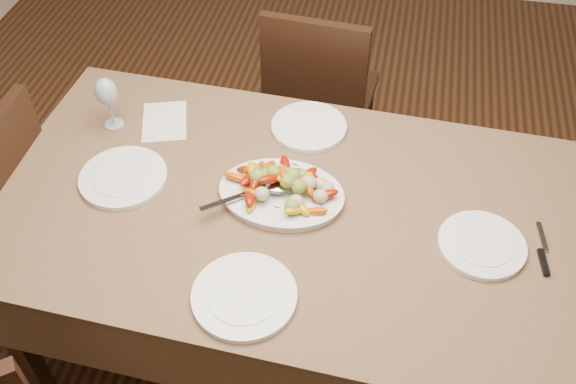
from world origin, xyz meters
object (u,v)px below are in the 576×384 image
(plate_left, at_px, (123,178))
(plate_right, at_px, (482,245))
(plate_near, at_px, (244,296))
(serving_platter, at_px, (281,195))
(dining_table, at_px, (288,279))
(wine_glass, at_px, (109,102))
(chair_far, at_px, (323,95))
(plate_far, at_px, (309,127))

(plate_left, bearing_deg, plate_right, -2.82)
(plate_near, bearing_deg, plate_left, 143.44)
(serving_platter, bearing_deg, dining_table, -47.97)
(plate_right, relative_size, wine_glass, 1.23)
(plate_right, relative_size, plate_near, 0.88)
(plate_near, relative_size, wine_glass, 1.40)
(plate_near, bearing_deg, wine_glass, 135.53)
(dining_table, height_order, plate_near, plate_near)
(chair_far, distance_m, plate_near, 1.31)
(plate_near, xyz_separation_m, wine_glass, (-0.62, 0.61, 0.09))
(chair_far, relative_size, serving_platter, 2.52)
(plate_left, relative_size, plate_right, 1.10)
(serving_platter, xyz_separation_m, plate_right, (0.60, -0.08, -0.00))
(plate_right, bearing_deg, wine_glass, 166.42)
(plate_far, bearing_deg, wine_glass, -170.35)
(dining_table, xyz_separation_m, chair_far, (-0.03, 0.93, 0.10))
(serving_platter, xyz_separation_m, plate_left, (-0.51, -0.02, -0.00))
(wine_glass, bearing_deg, plate_left, -61.88)
(chair_far, relative_size, plate_left, 3.42)
(serving_platter, bearing_deg, plate_near, -93.27)
(plate_far, relative_size, plate_near, 0.91)
(dining_table, relative_size, plate_near, 6.44)
(plate_left, bearing_deg, serving_platter, 2.43)
(plate_far, bearing_deg, plate_left, -146.09)
(plate_far, bearing_deg, plate_near, -93.76)
(dining_table, distance_m, chair_far, 0.93)
(chair_far, height_order, plate_left, chair_far)
(serving_platter, relative_size, wine_glass, 1.84)
(plate_right, relative_size, plate_far, 0.97)
(dining_table, height_order, plate_far, plate_far)
(plate_far, bearing_deg, chair_far, 93.23)
(plate_left, relative_size, plate_far, 1.07)
(dining_table, relative_size, plate_far, 7.10)
(plate_left, distance_m, wine_glass, 0.29)
(serving_platter, distance_m, plate_far, 0.34)
(plate_left, bearing_deg, plate_far, 33.91)
(dining_table, bearing_deg, wine_glass, 159.15)
(plate_near, bearing_deg, chair_far, 89.31)
(chair_far, height_order, wine_glass, wine_glass)
(plate_right, height_order, plate_near, same)
(plate_near, bearing_deg, dining_table, 82.19)
(dining_table, distance_m, plate_right, 0.70)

